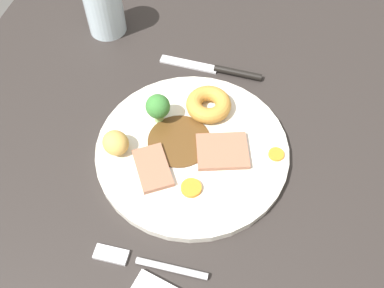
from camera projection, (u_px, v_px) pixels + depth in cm
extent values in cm
cube|color=#2B2623|center=(179.00, 156.00, 65.54)|extent=(120.00, 84.00, 3.60)
cylinder|color=silver|center=(192.00, 150.00, 63.13)|extent=(29.37, 29.37, 1.40)
cylinder|color=#563819|center=(180.00, 141.00, 63.09)|extent=(9.67, 9.67, 0.30)
cube|color=#9E664C|center=(222.00, 152.00, 61.61)|extent=(8.08, 9.03, 0.80)
cube|color=#9E664C|center=(153.00, 168.00, 60.06)|extent=(8.69, 7.66, 0.80)
torus|color=#C68938|center=(209.00, 104.00, 65.76)|extent=(7.25, 7.25, 2.54)
ellipsoid|color=tan|center=(116.00, 143.00, 61.04)|extent=(5.55, 5.65, 3.33)
cylinder|color=orange|center=(276.00, 154.00, 61.64)|extent=(2.36, 2.36, 0.42)
cylinder|color=orange|center=(191.00, 188.00, 58.30)|extent=(2.97, 2.97, 0.60)
cylinder|color=#8CB766|center=(159.00, 116.00, 64.83)|extent=(1.49, 1.49, 1.94)
sphere|color=#387A33|center=(158.00, 106.00, 62.93)|extent=(3.80, 3.80, 3.80)
cylinder|color=silver|center=(172.00, 268.00, 53.07)|extent=(0.98, 9.51, 0.90)
cube|color=silver|center=(111.00, 255.00, 54.25)|extent=(2.04, 4.52, 0.60)
cylinder|color=black|center=(238.00, 73.00, 72.55)|extent=(1.75, 8.56, 1.20)
cube|color=silver|center=(189.00, 64.00, 74.31)|extent=(2.38, 10.59, 0.40)
cylinder|color=silver|center=(104.00, 7.00, 75.70)|extent=(7.03, 7.03, 10.40)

